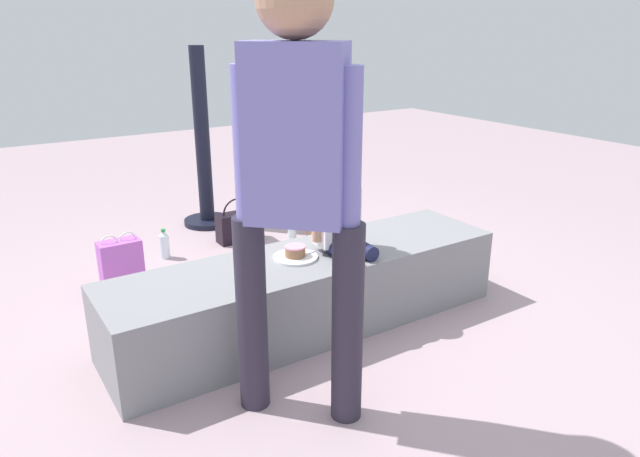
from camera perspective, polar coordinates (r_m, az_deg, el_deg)
ground_plane at (r=3.04m, az=-0.97°, el=-9.47°), size 12.00×12.00×0.00m
concrete_ledge at (r=2.95m, az=-0.99°, el=-6.19°), size 2.05×0.52×0.39m
child_seated at (r=2.87m, az=1.84°, el=1.78°), size 0.28×0.32×0.48m
adult_standing at (r=2.03m, az=-2.30°, el=6.29°), size 0.39×0.39×1.67m
cake_plate at (r=2.84m, az=-2.43°, el=-2.53°), size 0.22×0.22×0.07m
gift_bag at (r=3.51m, az=-18.88°, el=-3.57°), size 0.23×0.13×0.36m
railing_post at (r=4.48m, az=-11.34°, el=6.78°), size 0.36×0.36×1.33m
water_bottle_near_gift at (r=4.16m, az=-2.77°, el=0.01°), size 0.06×0.06×0.19m
water_bottle_far_side at (r=3.97m, az=-15.01°, el=-1.55°), size 0.06×0.06×0.20m
party_cup_red at (r=3.53m, az=0.57°, el=-4.33°), size 0.07×0.07×0.09m
cake_box_white at (r=3.39m, az=-8.50°, el=-5.57°), size 0.39×0.38×0.10m
handbag_black_leather at (r=4.18m, az=-8.06°, el=0.25°), size 0.29×0.13×0.32m
handbag_brown_canvas at (r=4.23m, az=1.02°, el=0.77°), size 0.34×0.13×0.34m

